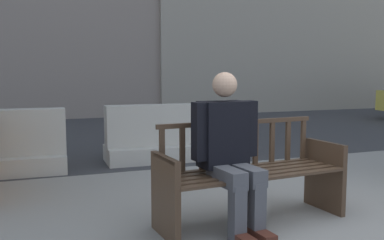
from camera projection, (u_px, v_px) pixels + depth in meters
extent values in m
plane|color=gray|center=(330.00, 230.00, 3.58)|extent=(200.00, 200.00, 0.00)
cube|color=#333335|center=(123.00, 121.00, 11.68)|extent=(120.00, 12.00, 0.01)
cube|color=#473323|center=(165.00, 197.00, 3.38)|extent=(0.09, 0.52, 0.66)
cube|color=#473323|center=(325.00, 176.00, 4.08)|extent=(0.09, 0.52, 0.66)
cube|color=#473323|center=(252.00, 197.00, 3.74)|extent=(0.07, 0.33, 0.45)
cube|color=#473323|center=(268.00, 178.00, 3.51)|extent=(1.60, 0.21, 0.02)
cube|color=#473323|center=(260.00, 175.00, 3.62)|extent=(1.60, 0.21, 0.02)
cube|color=#473323|center=(253.00, 172.00, 3.72)|extent=(1.60, 0.21, 0.02)
cube|color=#473323|center=(245.00, 169.00, 3.82)|extent=(1.60, 0.21, 0.02)
cube|color=#473323|center=(239.00, 167.00, 3.93)|extent=(1.60, 0.21, 0.02)
cube|color=#473323|center=(239.00, 122.00, 3.89)|extent=(1.60, 0.17, 0.04)
cube|color=#473323|center=(162.00, 152.00, 3.59)|extent=(0.05, 0.03, 0.38)
cube|color=#473323|center=(182.00, 150.00, 3.67)|extent=(0.05, 0.03, 0.38)
cube|color=#473323|center=(202.00, 148.00, 3.75)|extent=(0.05, 0.03, 0.38)
cube|color=#473323|center=(220.00, 147.00, 3.83)|extent=(0.05, 0.03, 0.38)
cube|color=#473323|center=(238.00, 145.00, 3.91)|extent=(0.05, 0.03, 0.38)
cube|color=#473323|center=(255.00, 144.00, 3.99)|extent=(0.05, 0.03, 0.38)
cube|color=#473323|center=(272.00, 142.00, 4.07)|extent=(0.05, 0.03, 0.38)
cube|color=#473323|center=(288.00, 141.00, 4.15)|extent=(0.05, 0.03, 0.38)
cube|color=#473323|center=(303.00, 140.00, 4.23)|extent=(0.05, 0.03, 0.38)
cube|color=#473323|center=(166.00, 158.00, 3.33)|extent=(0.09, 0.46, 0.03)
cube|color=#473323|center=(327.00, 143.00, 4.03)|extent=(0.09, 0.46, 0.03)
cube|color=black|center=(223.00, 134.00, 3.63)|extent=(0.42, 0.27, 0.56)
sphere|color=tan|center=(225.00, 85.00, 3.57)|extent=(0.21, 0.21, 0.21)
cube|color=#4C4C51|center=(227.00, 176.00, 3.43)|extent=(0.18, 0.45, 0.14)
cube|color=#4C4C51|center=(246.00, 174.00, 3.51)|extent=(0.18, 0.45, 0.14)
cube|color=#4C4C51|center=(237.00, 213.00, 3.31)|extent=(0.12, 0.12, 0.45)
cube|color=#4C4C51|center=(257.00, 210.00, 3.38)|extent=(0.12, 0.12, 0.45)
cube|color=#4C2319|center=(243.00, 240.00, 3.26)|extent=(0.13, 0.27, 0.08)
cube|color=#4C2319|center=(262.00, 236.00, 3.33)|extent=(0.13, 0.27, 0.08)
cube|color=black|center=(199.00, 132.00, 3.50)|extent=(0.10, 0.13, 0.48)
cube|color=black|center=(249.00, 128.00, 3.71)|extent=(0.10, 0.13, 0.48)
cube|color=#ADA89E|center=(173.00, 152.00, 6.47)|extent=(2.01, 0.72, 0.24)
cube|color=#ADA89E|center=(173.00, 124.00, 6.43)|extent=(2.01, 0.34, 0.60)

